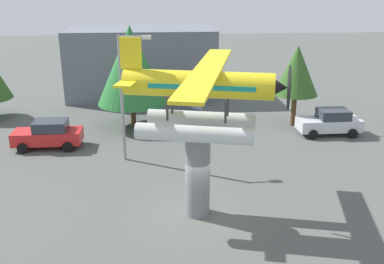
{
  "coord_description": "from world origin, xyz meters",
  "views": [
    {
      "loc": [
        -1.68,
        -17.43,
        9.99
      ],
      "look_at": [
        0.0,
        3.0,
        2.87
      ],
      "focal_mm": 40.88,
      "sensor_mm": 36.0,
      "label": 1
    }
  ],
  "objects_px": {
    "display_pedestal": "(198,175)",
    "tree_east": "(131,65)",
    "tree_center_back": "(297,71)",
    "storefront_building": "(142,62)",
    "car_far_silver": "(330,122)",
    "streetlight_primary": "(125,89)",
    "car_mid_blue": "(184,121)",
    "floatplane_monument": "(201,96)",
    "car_near_red": "(49,134)"
  },
  "relations": [
    {
      "from": "display_pedestal",
      "to": "tree_east",
      "type": "height_order",
      "value": "tree_east"
    },
    {
      "from": "tree_center_back",
      "to": "display_pedestal",
      "type": "bearing_deg",
      "value": -123.77
    },
    {
      "from": "storefront_building",
      "to": "tree_center_back",
      "type": "bearing_deg",
      "value": -41.81
    },
    {
      "from": "car_far_silver",
      "to": "tree_center_back",
      "type": "relative_size",
      "value": 0.73
    },
    {
      "from": "car_far_silver",
      "to": "display_pedestal",
      "type": "bearing_deg",
      "value": 45.03
    },
    {
      "from": "streetlight_primary",
      "to": "tree_center_back",
      "type": "relative_size",
      "value": 1.25
    },
    {
      "from": "storefront_building",
      "to": "car_mid_blue",
      "type": "bearing_deg",
      "value": -74.26
    },
    {
      "from": "storefront_building",
      "to": "tree_east",
      "type": "bearing_deg",
      "value": -92.98
    },
    {
      "from": "floatplane_monument",
      "to": "car_near_red",
      "type": "xyz_separation_m",
      "value": [
        -8.67,
        9.05,
        -4.61
      ]
    },
    {
      "from": "storefront_building",
      "to": "display_pedestal",
      "type": "bearing_deg",
      "value": -82.37
    },
    {
      "from": "car_near_red",
      "to": "storefront_building",
      "type": "bearing_deg",
      "value": -113.3
    },
    {
      "from": "floatplane_monument",
      "to": "streetlight_primary",
      "type": "xyz_separation_m",
      "value": [
        -3.58,
        6.68,
        -1.25
      ]
    },
    {
      "from": "car_mid_blue",
      "to": "storefront_building",
      "type": "relative_size",
      "value": 0.32
    },
    {
      "from": "car_near_red",
      "to": "car_far_silver",
      "type": "distance_m",
      "value": 18.56
    },
    {
      "from": "car_near_red",
      "to": "tree_center_back",
      "type": "distance_m",
      "value": 17.22
    },
    {
      "from": "streetlight_primary",
      "to": "floatplane_monument",
      "type": "bearing_deg",
      "value": -61.81
    },
    {
      "from": "streetlight_primary",
      "to": "storefront_building",
      "type": "height_order",
      "value": "streetlight_primary"
    },
    {
      "from": "car_mid_blue",
      "to": "car_far_silver",
      "type": "relative_size",
      "value": 1.0
    },
    {
      "from": "car_mid_blue",
      "to": "car_far_silver",
      "type": "distance_m",
      "value": 9.92
    },
    {
      "from": "tree_center_back",
      "to": "tree_east",
      "type": "bearing_deg",
      "value": 176.26
    },
    {
      "from": "storefront_building",
      "to": "tree_east",
      "type": "distance_m",
      "value": 9.25
    },
    {
      "from": "streetlight_primary",
      "to": "storefront_building",
      "type": "distance_m",
      "value": 15.41
    },
    {
      "from": "car_mid_blue",
      "to": "tree_center_back",
      "type": "relative_size",
      "value": 0.73
    },
    {
      "from": "display_pedestal",
      "to": "streetlight_primary",
      "type": "height_order",
      "value": "streetlight_primary"
    },
    {
      "from": "car_mid_blue",
      "to": "streetlight_primary",
      "type": "distance_m",
      "value": 6.61
    },
    {
      "from": "streetlight_primary",
      "to": "storefront_building",
      "type": "xyz_separation_m",
      "value": [
        0.51,
        15.35,
        -1.23
      ]
    },
    {
      "from": "car_near_red",
      "to": "display_pedestal",
      "type": "bearing_deg",
      "value": 133.43
    },
    {
      "from": "car_far_silver",
      "to": "tree_center_back",
      "type": "height_order",
      "value": "tree_center_back"
    },
    {
      "from": "tree_east",
      "to": "tree_center_back",
      "type": "distance_m",
      "value": 11.56
    },
    {
      "from": "display_pedestal",
      "to": "tree_center_back",
      "type": "bearing_deg",
      "value": 56.23
    },
    {
      "from": "display_pedestal",
      "to": "storefront_building",
      "type": "relative_size",
      "value": 0.29
    },
    {
      "from": "floatplane_monument",
      "to": "storefront_building",
      "type": "bearing_deg",
      "value": 111.89
    },
    {
      "from": "floatplane_monument",
      "to": "storefront_building",
      "type": "height_order",
      "value": "floatplane_monument"
    },
    {
      "from": "floatplane_monument",
      "to": "tree_east",
      "type": "relative_size",
      "value": 1.45
    },
    {
      "from": "storefront_building",
      "to": "tree_center_back",
      "type": "distance_m",
      "value": 14.86
    },
    {
      "from": "car_far_silver",
      "to": "storefront_building",
      "type": "height_order",
      "value": "storefront_building"
    },
    {
      "from": "car_mid_blue",
      "to": "car_far_silver",
      "type": "xyz_separation_m",
      "value": [
        9.86,
        -1.06,
        0.0
      ]
    },
    {
      "from": "floatplane_monument",
      "to": "car_far_silver",
      "type": "relative_size",
      "value": 2.47
    },
    {
      "from": "car_near_red",
      "to": "streetlight_primary",
      "type": "relative_size",
      "value": 0.58
    },
    {
      "from": "car_mid_blue",
      "to": "tree_center_back",
      "type": "distance_m",
      "value": 8.63
    },
    {
      "from": "car_far_silver",
      "to": "tree_east",
      "type": "distance_m",
      "value": 14.18
    },
    {
      "from": "display_pedestal",
      "to": "storefront_building",
      "type": "height_order",
      "value": "storefront_building"
    },
    {
      "from": "car_mid_blue",
      "to": "tree_east",
      "type": "height_order",
      "value": "tree_east"
    },
    {
      "from": "tree_east",
      "to": "tree_center_back",
      "type": "relative_size",
      "value": 1.24
    },
    {
      "from": "display_pedestal",
      "to": "car_mid_blue",
      "type": "xyz_separation_m",
      "value": [
        0.13,
        11.07,
        -1.03
      ]
    },
    {
      "from": "storefront_building",
      "to": "streetlight_primary",
      "type": "bearing_deg",
      "value": -91.89
    },
    {
      "from": "car_far_silver",
      "to": "storefront_building",
      "type": "distance_m",
      "value": 17.78
    },
    {
      "from": "floatplane_monument",
      "to": "tree_center_back",
      "type": "xyz_separation_m",
      "value": [
        7.98,
        12.15,
        -1.46
      ]
    },
    {
      "from": "display_pedestal",
      "to": "car_near_red",
      "type": "relative_size",
      "value": 0.91
    },
    {
      "from": "floatplane_monument",
      "to": "streetlight_primary",
      "type": "distance_m",
      "value": 7.68
    }
  ]
}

